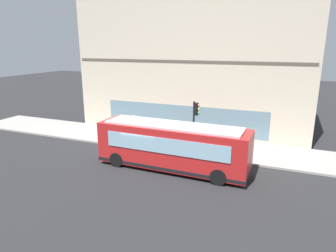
# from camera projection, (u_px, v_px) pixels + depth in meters

# --- Properties ---
(ground) EXTENTS (120.00, 120.00, 0.00)m
(ground) POSITION_uv_depth(u_px,v_px,m) (146.00, 165.00, 20.62)
(ground) COLOR #262628
(sidewalk_curb) EXTENTS (4.82, 40.00, 0.15)m
(sidewalk_curb) POSITION_uv_depth(u_px,v_px,m) (172.00, 143.00, 25.08)
(sidewalk_curb) COLOR #9E9991
(sidewalk_curb) RESTS_ON ground
(building_corner) EXTENTS (7.95, 21.39, 12.04)m
(building_corner) POSITION_uv_depth(u_px,v_px,m) (196.00, 66.00, 29.21)
(building_corner) COLOR beige
(building_corner) RESTS_ON ground
(city_bus_nearside) EXTENTS (2.78, 10.09, 3.07)m
(city_bus_nearside) POSITION_uv_depth(u_px,v_px,m) (172.00, 147.00, 19.62)
(city_bus_nearside) COLOR red
(city_bus_nearside) RESTS_ON ground
(traffic_light_near_corner) EXTENTS (0.32, 0.49, 3.91)m
(traffic_light_near_corner) POSITION_uv_depth(u_px,v_px,m) (195.00, 117.00, 21.85)
(traffic_light_near_corner) COLOR black
(traffic_light_near_corner) RESTS_ON sidewalk_curb
(fire_hydrant) EXTENTS (0.35, 0.35, 0.74)m
(fire_hydrant) POSITION_uv_depth(u_px,v_px,m) (169.00, 136.00, 25.50)
(fire_hydrant) COLOR gold
(fire_hydrant) RESTS_ON sidewalk_curb
(pedestrian_near_hydrant) EXTENTS (0.32, 0.32, 1.56)m
(pedestrian_near_hydrant) POSITION_uv_depth(u_px,v_px,m) (195.00, 130.00, 25.26)
(pedestrian_near_hydrant) COLOR #B23338
(pedestrian_near_hydrant) RESTS_ON sidewalk_curb
(pedestrian_by_light_pole) EXTENTS (0.32, 0.32, 1.60)m
(pedestrian_by_light_pole) POSITION_uv_depth(u_px,v_px,m) (120.00, 127.00, 26.26)
(pedestrian_by_light_pole) COLOR #3F8C4C
(pedestrian_by_light_pole) RESTS_ON sidewalk_curb
(pedestrian_walking_along_curb) EXTENTS (0.32, 0.32, 1.65)m
(pedestrian_walking_along_curb) POSITION_uv_depth(u_px,v_px,m) (134.00, 122.00, 27.61)
(pedestrian_walking_along_curb) COLOR gold
(pedestrian_walking_along_curb) RESTS_ON sidewalk_curb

